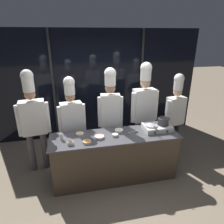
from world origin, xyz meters
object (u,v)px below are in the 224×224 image
Objects in this scene: stock_pot at (163,121)px; prep_bowl_carrots at (87,142)px; prep_bowl_soy_glaze at (70,143)px; chef_apprentice at (175,109)px; chef_sous at (72,117)px; prep_bowl_shrimp at (99,137)px; chef_pastry at (144,105)px; serving_spoon_slotted at (135,131)px; prep_bowl_garlic at (115,135)px; chef_head at (33,116)px; prep_bowl_ginger at (80,134)px; prep_bowl_bean_sprouts at (119,131)px; portable_stove at (157,127)px; squeeze_bottle_clear at (62,136)px; chef_line at (110,108)px; frying_pan at (152,124)px.

prep_bowl_carrots is (-1.44, -0.22, -0.15)m from stock_pot.
prep_bowl_soy_glaze is 2.31m from chef_apprentice.
stock_pot is 1.72m from chef_sous.
prep_bowl_shrimp is 1.25× the size of prep_bowl_carrots.
chef_pastry reaches higher than stock_pot.
serving_spoon_slotted is at bearing 14.63° from prep_bowl_carrots.
prep_bowl_garlic is at bearing 15.36° from prep_bowl_carrots.
chef_pastry reaches higher than chef_head.
prep_bowl_garlic is 0.81× the size of prep_bowl_carrots.
prep_bowl_ginger is at bearing -0.57° from chef_apprentice.
prep_bowl_bean_sprouts is 1.17× the size of prep_bowl_carrots.
prep_bowl_bean_sprouts is at bearing 175.02° from portable_stove.
squeeze_bottle_clear is at bearing 173.79° from prep_bowl_shrimp.
prep_bowl_garlic is at bearing 10.14° from chef_apprentice.
stock_pot is 1.47m from prep_bowl_carrots.
chef_line is at bearing 61.33° from prep_bowl_shrimp.
stock_pot is 1.55m from prep_bowl_ginger.
chef_pastry reaches higher than squeeze_bottle_clear.
prep_bowl_garlic is 0.93m from chef_sous.
prep_bowl_bean_sprouts is 1.39m from chef_apprentice.
chef_line is (-0.91, 0.47, 0.15)m from stock_pot.
chef_pastry is at bearing 19.15° from squeeze_bottle_clear.
chef_sous is at bearing 107.45° from prep_bowl_carrots.
prep_bowl_ginger is (-1.42, 0.10, -0.03)m from portable_stove.
portable_stove reaches higher than prep_bowl_ginger.
prep_bowl_shrimp is (-1.22, -0.10, -0.15)m from stock_pot.
chef_apprentice is (0.73, 0.46, 0.07)m from frying_pan.
chef_apprentice is (0.49, 0.46, 0.02)m from stock_pot.
squeeze_bottle_clear is 1.08× the size of prep_bowl_ginger.
chef_pastry is (1.48, 0.08, 0.12)m from chef_sous.
frying_pan is 1.23m from prep_bowl_carrots.
portable_stove is 1.43m from prep_bowl_ginger.
chef_head reaches higher than prep_bowl_ginger.
chef_head is at bearing 157.23° from prep_bowl_garlic.
chef_sous is at bearing 164.28° from stock_pot.
prep_bowl_garlic is 0.06× the size of chef_sous.
prep_bowl_garlic is at bearing 133.78° from chef_sous.
portable_stove is 2.30m from chef_head.
chef_sous reaches higher than serving_spoon_slotted.
prep_bowl_garlic is 0.18m from prep_bowl_bean_sprouts.
stock_pot is at bearing 8.81° from prep_bowl_carrots.
chef_line is at bearing 170.97° from chef_head.
chef_line is at bearing 152.72° from stock_pot.
chef_line reaches higher than chef_sous.
chef_line reaches higher than frying_pan.
prep_bowl_garlic is 0.52m from prep_bowl_carrots.
chef_apprentice is at bearing 36.92° from portable_stove.
frying_pan is at bearing 80.36° from chef_pastry.
serving_spoon_slotted is (0.29, -0.05, -0.02)m from prep_bowl_bean_sprouts.
frying_pan is 2.67× the size of prep_bowl_bean_sprouts.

